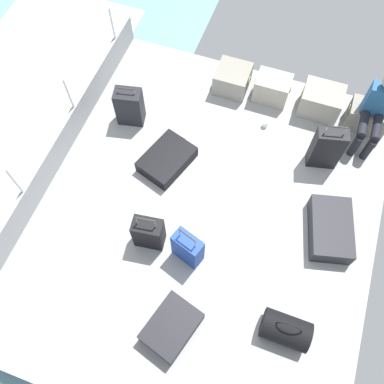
# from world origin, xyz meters

# --- Properties ---
(ground_plane) EXTENTS (4.40, 5.20, 0.06)m
(ground_plane) POSITION_xyz_m (0.00, 0.00, -0.03)
(ground_plane) COLOR #939699
(gunwale_port) EXTENTS (0.06, 5.20, 0.45)m
(gunwale_port) POSITION_xyz_m (-2.17, 0.00, 0.23)
(gunwale_port) COLOR #939699
(gunwale_port) RESTS_ON ground_plane
(railing_port) EXTENTS (0.04, 4.20, 1.02)m
(railing_port) POSITION_xyz_m (-2.17, 0.00, 0.78)
(railing_port) COLOR silver
(railing_port) RESTS_ON ground_plane
(cargo_crate_0) EXTENTS (0.53, 0.50, 0.37)m
(cargo_crate_0) POSITION_xyz_m (-0.30, 2.14, 0.18)
(cargo_crate_0) COLOR gray
(cargo_crate_0) RESTS_ON ground_plane
(cargo_crate_1) EXTENTS (0.54, 0.38, 0.40)m
(cargo_crate_1) POSITION_xyz_m (0.31, 2.15, 0.20)
(cargo_crate_1) COLOR #9E9989
(cargo_crate_1) RESTS_ON ground_plane
(cargo_crate_2) EXTENTS (0.61, 0.46, 0.42)m
(cargo_crate_2) POSITION_xyz_m (1.05, 2.15, 0.21)
(cargo_crate_2) COLOR gray
(cargo_crate_2) RESTS_ON ground_plane
(cargo_crate_3) EXTENTS (0.60, 0.38, 0.39)m
(cargo_crate_3) POSITION_xyz_m (1.74, 2.10, 0.19)
(cargo_crate_3) COLOR gray
(cargo_crate_3) RESTS_ON ground_plane
(passenger_seated) EXTENTS (0.34, 0.66, 1.09)m
(passenger_seated) POSITION_xyz_m (1.74, 1.92, 0.57)
(passenger_seated) COLOR #26598C
(passenger_seated) RESTS_ON ground_plane
(suitcase_0) EXTENTS (0.73, 0.86, 0.21)m
(suitcase_0) POSITION_xyz_m (-0.75, 0.53, 0.10)
(suitcase_0) COLOR black
(suitcase_0) RESTS_ON ground_plane
(suitcase_1) EXTENTS (0.39, 0.27, 0.69)m
(suitcase_1) POSITION_xyz_m (-0.54, -0.62, 0.26)
(suitcase_1) COLOR black
(suitcase_1) RESTS_ON ground_plane
(suitcase_2) EXTENTS (0.63, 0.75, 0.24)m
(suitcase_2) POSITION_xyz_m (0.10, -1.55, 0.12)
(suitcase_2) COLOR black
(suitcase_2) RESTS_ON ground_plane
(suitcase_3) EXTENTS (0.41, 0.30, 0.71)m
(suitcase_3) POSITION_xyz_m (-0.02, -0.65, 0.27)
(suitcase_3) COLOR navy
(suitcase_3) RESTS_ON ground_plane
(suitcase_4) EXTENTS (0.69, 0.92, 0.26)m
(suitcase_4) POSITION_xyz_m (1.58, 0.24, 0.13)
(suitcase_4) COLOR black
(suitcase_4) RESTS_ON ground_plane
(suitcase_5) EXTENTS (0.42, 0.32, 0.68)m
(suitcase_5) POSITION_xyz_m (-1.51, 1.06, 0.30)
(suitcase_5) COLOR black
(suitcase_5) RESTS_ON ground_plane
(suitcase_6) EXTENTS (0.43, 0.28, 0.84)m
(suitcase_6) POSITION_xyz_m (1.26, 1.26, 0.35)
(suitcase_6) COLOR black
(suitcase_6) RESTS_ON ground_plane
(duffel_bag) EXTENTS (0.54, 0.35, 0.49)m
(duffel_bag) POSITION_xyz_m (1.33, -1.16, 0.17)
(duffel_bag) COLOR black
(duffel_bag) RESTS_ON ground_plane
(paper_cup) EXTENTS (0.08, 0.08, 0.10)m
(paper_cup) POSITION_xyz_m (0.38, 1.60, 0.05)
(paper_cup) COLOR white
(paper_cup) RESTS_ON ground_plane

